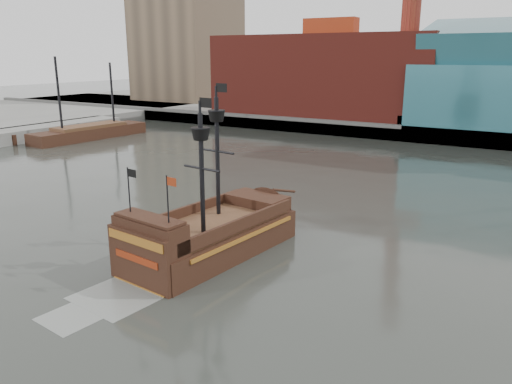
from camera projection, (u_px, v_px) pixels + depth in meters
The scene contains 6 objects.
ground at pixel (170, 318), 26.34m from camera, with size 400.00×400.00×0.00m, color #272A25.
promenade_far at pixel (465, 118), 102.06m from camera, with size 220.00×60.00×2.00m, color slate.
seawall at pixel (434, 136), 77.61m from camera, with size 220.00×1.00×2.60m, color #4C4C49.
pier at pixel (14, 135), 79.71m from camera, with size 6.00×40.00×2.00m, color slate.
pirate_ship at pixel (210, 239), 34.42m from camera, with size 6.74×17.07×12.44m.
docked_vessel at pixel (90, 133), 82.66m from camera, with size 6.06×20.64×13.85m.
Camera 1 is at (16.07, -17.90, 13.41)m, focal length 35.00 mm.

